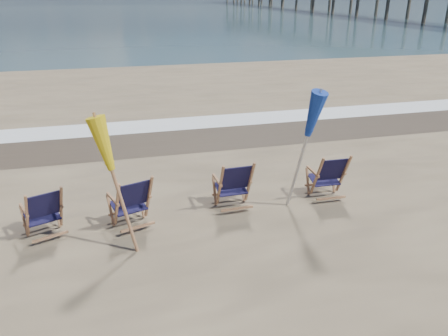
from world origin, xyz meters
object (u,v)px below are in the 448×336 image
(beach_chair_1, at_px, (149,199))
(beach_chair_3, at_px, (344,176))
(beach_chair_2, at_px, (250,184))
(umbrella_yellow, at_px, (115,150))
(umbrella_blue, at_px, (304,115))
(beach_chair_0, at_px, (62,209))

(beach_chair_1, relative_size, beach_chair_3, 1.02)
(beach_chair_2, relative_size, umbrella_yellow, 0.47)
(beach_chair_1, distance_m, umbrella_yellow, 1.49)
(beach_chair_3, bearing_deg, beach_chair_2, -0.14)
(beach_chair_1, height_order, beach_chair_2, beach_chair_2)
(beach_chair_2, xyz_separation_m, umbrella_yellow, (-2.44, -0.85, 1.22))
(umbrella_yellow, height_order, umbrella_blue, umbrella_blue)
(umbrella_blue, bearing_deg, beach_chair_2, 160.42)
(umbrella_blue, bearing_deg, beach_chair_0, 177.33)
(beach_chair_1, xyz_separation_m, beach_chair_2, (1.94, 0.16, 0.00))
(beach_chair_3, relative_size, umbrella_blue, 0.42)
(beach_chair_0, distance_m, umbrella_yellow, 1.76)
(umbrella_yellow, bearing_deg, umbrella_blue, 9.15)
(beach_chair_2, height_order, beach_chair_3, beach_chair_2)
(beach_chair_1, relative_size, umbrella_blue, 0.43)
(beach_chair_0, distance_m, umbrella_blue, 4.55)
(beach_chair_2, xyz_separation_m, beach_chair_3, (1.96, -0.05, -0.01))
(beach_chair_1, height_order, umbrella_yellow, umbrella_yellow)
(beach_chair_0, height_order, umbrella_yellow, umbrella_yellow)
(beach_chair_2, height_order, umbrella_blue, umbrella_blue)
(beach_chair_2, height_order, umbrella_yellow, umbrella_yellow)
(beach_chair_0, distance_m, beach_chair_2, 3.44)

